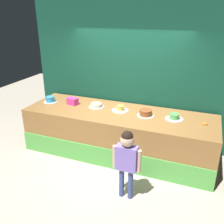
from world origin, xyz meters
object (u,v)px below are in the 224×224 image
Objects in this scene: cake_left at (96,105)px; cake_center at (120,109)px; cake_right at (146,113)px; cake_far_right at (174,117)px; pink_box at (73,101)px; donut at (205,124)px; cake_far_left at (50,100)px; child_figure at (127,156)px.

cake_center reaches higher than cake_left.
cake_right is 0.97× the size of cake_far_right.
pink_box is 0.66× the size of cake_right.
cake_far_right is (2.19, 0.01, -0.03)m from pink_box.
cake_center reaches higher than cake_right.
donut is at bearing -3.95° from cake_far_right.
pink_box is at bearing 178.95° from cake_right.
cake_far_left is 1.10m from cake_left.
pink_box is at bearing -174.74° from cake_left.
donut is 3.29m from cake_far_left.
cake_far_left reaches higher than cake_center.
cake_far_right reaches higher than donut.
pink_box is 0.65× the size of cake_center.
cake_far_left is (-0.55, -0.04, -0.02)m from pink_box.
cake_center is (-0.59, 1.35, 0.19)m from child_figure.
cake_center is (0.55, -0.01, 0.00)m from cake_left.
donut is 0.31× the size of cake_right.
cake_far_right is at bearing 0.26° from pink_box.
cake_far_left is 1.65m from cake_center.
cake_right is (-0.04, 1.29, 0.21)m from child_figure.
child_figure is 2.58m from cake_far_left.
child_figure is 3.57× the size of cake_right.
donut is 2.19m from cake_left.
cake_far_left is at bearing -179.74° from donut.
child_figure is 1.79m from cake_left.
cake_center is (1.64, 0.08, -0.02)m from cake_far_left.
cake_far_right is (0.51, 1.33, 0.19)m from child_figure.
pink_box is at bearing 4.51° from cake_far_left.
child_figure reaches higher than cake_right.
child_figure is 1.49m from cake_center.
cake_far_left is at bearing -179.66° from cake_right.
cake_left is 0.99× the size of cake_right.
cake_far_left is at bearing -178.89° from cake_far_right.
child_figure is at bearing -111.01° from cake_far_right.
child_figure is 1.67m from donut.
cake_center is at bearing 172.98° from cake_right.
cake_far_left is 0.90× the size of cake_right.
pink_box is 2.17× the size of donut.
pink_box is 2.74m from donut.
child_figure is at bearing -29.68° from cake_far_left.
cake_right reaches higher than cake_left.
cake_left is (0.55, 0.05, -0.04)m from pink_box.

